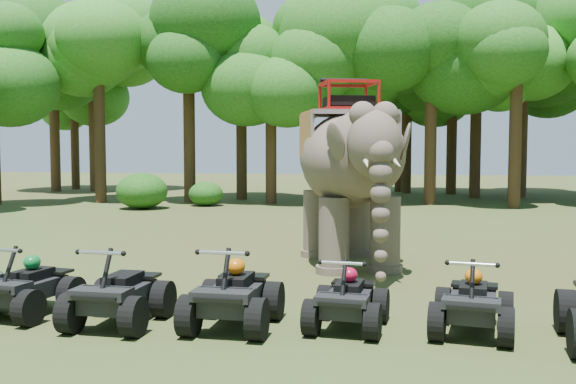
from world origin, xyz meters
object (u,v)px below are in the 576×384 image
atv_1 (119,285)px  atv_4 (473,295)px  atv_2 (233,286)px  atv_3 (348,292)px  elephant (349,171)px  atv_0 (27,279)px

atv_1 → atv_4: atv_1 is taller
atv_2 → atv_3: bearing=9.4°
atv_3 → atv_4: size_ratio=0.96×
elephant → atv_2: size_ratio=3.01×
atv_1 → atv_4: 5.42m
elephant → atv_0: 7.63m
atv_3 → elephant: bearing=99.7°
atv_2 → atv_4: 3.61m
atv_1 → atv_3: atv_1 is taller
elephant → atv_0: bearing=-148.1°
elephant → atv_0: (-4.96, -5.57, -1.61)m
atv_2 → atv_3: 1.76m
elephant → atv_1: (-3.22, -5.88, -1.58)m
elephant → atv_3: 5.77m
atv_0 → atv_3: (5.30, 0.05, -0.04)m
elephant → atv_3: (0.34, -5.52, -1.65)m
atv_3 → atv_4: atv_4 is taller
elephant → atv_0: elephant is taller
elephant → atv_2: elephant is taller
atv_2 → atv_4: bearing=5.7°
atv_1 → atv_0: bearing=172.6°
atv_0 → atv_2: 3.56m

